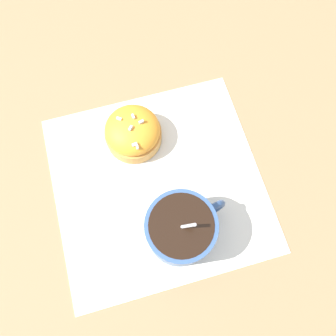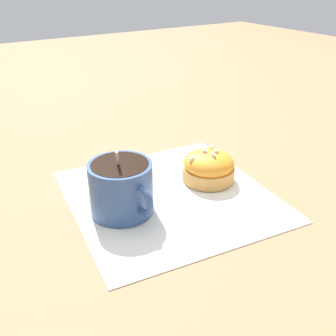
# 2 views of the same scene
# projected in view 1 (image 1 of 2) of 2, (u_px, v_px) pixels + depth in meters

# --- Properties ---
(ground_plane) EXTENTS (3.00, 3.00, 0.00)m
(ground_plane) POSITION_uv_depth(u_px,v_px,m) (158.00, 183.00, 0.48)
(ground_plane) COLOR #93704C
(paper_napkin) EXTENTS (0.32, 0.33, 0.00)m
(paper_napkin) POSITION_uv_depth(u_px,v_px,m) (158.00, 183.00, 0.48)
(paper_napkin) COLOR white
(paper_napkin) RESTS_ON ground_plane
(coffee_cup) EXTENTS (0.09, 0.12, 0.10)m
(coffee_cup) POSITION_uv_depth(u_px,v_px,m) (178.00, 230.00, 0.41)
(coffee_cup) COLOR #335184
(coffee_cup) RESTS_ON paper_napkin
(frosted_pastry) EXTENTS (0.08, 0.08, 0.05)m
(frosted_pastry) POSITION_uv_depth(u_px,v_px,m) (133.00, 132.00, 0.48)
(frosted_pastry) COLOR #D19347
(frosted_pastry) RESTS_ON paper_napkin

